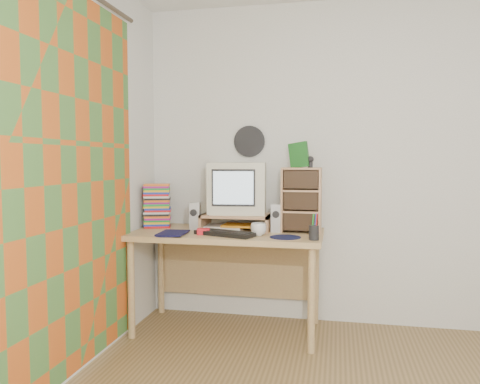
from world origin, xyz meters
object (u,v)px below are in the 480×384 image
at_px(mug, 258,229).
at_px(keyboard, 225,233).
at_px(desk, 229,248).
at_px(crt_monitor, 238,188).
at_px(diary, 160,231).
at_px(dvd_stack, 157,210).
at_px(cd_rack, 301,200).

bearing_deg(mug, keyboard, -170.29).
xyz_separation_m(desk, keyboard, (0.02, -0.24, 0.15)).
relative_size(crt_monitor, keyboard, 0.95).
xyz_separation_m(mug, diary, (-0.69, -0.10, -0.02)).
distance_m(desk, dvd_stack, 0.66).
bearing_deg(cd_rack, mug, -140.44).
bearing_deg(crt_monitor, cd_rack, -14.10).
distance_m(dvd_stack, mug, 0.89).
relative_size(desk, dvd_stack, 4.98).
distance_m(cd_rack, mug, 0.41).
xyz_separation_m(dvd_stack, cd_rack, (1.13, -0.02, 0.10)).
xyz_separation_m(crt_monitor, diary, (-0.49, -0.38, -0.29)).
bearing_deg(mug, desk, 142.69).
bearing_deg(cd_rack, keyboard, -151.67).
distance_m(keyboard, cd_rack, 0.62).
relative_size(desk, crt_monitor, 3.40).
bearing_deg(desk, crt_monitor, 60.64).
xyz_separation_m(crt_monitor, mug, (0.21, -0.28, -0.27)).
relative_size(keyboard, cd_rack, 0.91).
bearing_deg(keyboard, cd_rack, 46.62).
relative_size(dvd_stack, cd_rack, 0.59).
height_order(desk, crt_monitor, crt_monitor).
bearing_deg(desk, mug, -37.31).
height_order(dvd_stack, diary, dvd_stack).
distance_m(desk, cd_rack, 0.66).
xyz_separation_m(desk, cd_rack, (0.54, 0.02, 0.37)).
bearing_deg(dvd_stack, desk, -21.95).
xyz_separation_m(keyboard, diary, (-0.46, -0.05, 0.01)).
relative_size(crt_monitor, cd_rack, 0.86).
distance_m(desk, keyboard, 0.28).
distance_m(dvd_stack, cd_rack, 1.14).
bearing_deg(dvd_stack, diary, -82.47).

